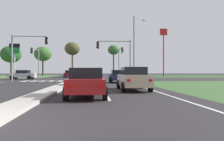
% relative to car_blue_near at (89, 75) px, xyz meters
% --- Properties ---
extents(ground_plane, '(200.00, 200.00, 0.00)m').
position_rel_car_blue_near_xyz_m(ground_plane, '(-1.97, -2.03, -0.75)').
color(ground_plane, '#282628').
extents(grass_verge_far_right, '(35.00, 35.00, 0.01)m').
position_rel_car_blue_near_xyz_m(grass_verge_far_right, '(23.53, 22.47, -0.75)').
color(grass_verge_far_right, '#2D4C28').
rests_on(grass_verge_far_right, ground).
extents(median_island_near, '(1.20, 22.00, 0.14)m').
position_rel_car_blue_near_xyz_m(median_island_near, '(-1.97, -21.03, -0.68)').
color(median_island_near, '#ADA89E').
rests_on(median_island_near, ground).
extents(median_island_far, '(1.20, 36.00, 0.14)m').
position_rel_car_blue_near_xyz_m(median_island_far, '(-1.97, 22.97, -0.68)').
color(median_island_far, gray).
rests_on(median_island_far, ground).
extents(lane_dash_near, '(0.14, 2.00, 0.01)m').
position_rel_car_blue_near_xyz_m(lane_dash_near, '(1.53, -26.50, -0.75)').
color(lane_dash_near, silver).
rests_on(lane_dash_near, ground).
extents(lane_dash_second, '(0.14, 2.00, 0.01)m').
position_rel_car_blue_near_xyz_m(lane_dash_second, '(1.53, -20.50, -0.75)').
color(lane_dash_second, silver).
rests_on(lane_dash_second, ground).
extents(lane_dash_third, '(0.14, 2.00, 0.01)m').
position_rel_car_blue_near_xyz_m(lane_dash_third, '(1.53, -14.50, -0.75)').
color(lane_dash_third, silver).
rests_on(lane_dash_third, ground).
extents(edge_line_right, '(0.14, 24.00, 0.01)m').
position_rel_car_blue_near_xyz_m(edge_line_right, '(4.88, -20.03, -0.75)').
color(edge_line_right, silver).
rests_on(edge_line_right, ground).
extents(stop_bar_near, '(6.40, 0.50, 0.01)m').
position_rel_car_blue_near_xyz_m(stop_bar_near, '(1.83, -9.03, -0.75)').
color(stop_bar_near, silver).
rests_on(stop_bar_near, ground).
extents(crosswalk_bar_near, '(0.70, 2.80, 0.01)m').
position_rel_car_blue_near_xyz_m(crosswalk_bar_near, '(-8.37, -7.23, -0.75)').
color(crosswalk_bar_near, silver).
rests_on(crosswalk_bar_near, ground).
extents(crosswalk_bar_second, '(0.70, 2.80, 0.01)m').
position_rel_car_blue_near_xyz_m(crosswalk_bar_second, '(-7.22, -7.23, -0.75)').
color(crosswalk_bar_second, silver).
rests_on(crosswalk_bar_second, ground).
extents(crosswalk_bar_third, '(0.70, 2.80, 0.01)m').
position_rel_car_blue_near_xyz_m(crosswalk_bar_third, '(-6.07, -7.23, -0.75)').
color(crosswalk_bar_third, silver).
rests_on(crosswalk_bar_third, ground).
extents(crosswalk_bar_fourth, '(0.70, 2.80, 0.01)m').
position_rel_car_blue_near_xyz_m(crosswalk_bar_fourth, '(-4.92, -7.23, -0.75)').
color(crosswalk_bar_fourth, silver).
rests_on(crosswalk_bar_fourth, ground).
extents(crosswalk_bar_fifth, '(0.70, 2.80, 0.01)m').
position_rel_car_blue_near_xyz_m(crosswalk_bar_fifth, '(-3.77, -7.23, -0.75)').
color(crosswalk_bar_fifth, silver).
rests_on(crosswalk_bar_fifth, ground).
extents(crosswalk_bar_sixth, '(0.70, 2.80, 0.01)m').
position_rel_car_blue_near_xyz_m(crosswalk_bar_sixth, '(-2.62, -7.23, -0.75)').
color(crosswalk_bar_sixth, silver).
rests_on(crosswalk_bar_sixth, ground).
extents(car_blue_near, '(4.29, 2.00, 1.46)m').
position_rel_car_blue_near_xyz_m(car_blue_near, '(0.00, 0.00, 0.00)').
color(car_blue_near, navy).
rests_on(car_blue_near, ground).
extents(car_navy_second, '(2.06, 4.33, 1.47)m').
position_rel_car_blue_near_xyz_m(car_navy_second, '(3.70, -11.62, 0.00)').
color(car_navy_second, '#161E47').
rests_on(car_navy_second, ground).
extents(car_silver_third, '(4.27, 2.09, 1.51)m').
position_rel_car_blue_near_xyz_m(car_silver_third, '(-10.93, -0.31, 0.02)').
color(car_silver_third, '#B7B7BC').
rests_on(car_silver_third, ground).
extents(car_red_fourth, '(1.98, 4.15, 1.48)m').
position_rel_car_blue_near_xyz_m(car_red_fourth, '(0.45, -25.88, 0.01)').
color(car_red_fourth, '#A31919').
rests_on(car_red_fourth, ground).
extents(car_beige_fifth, '(1.94, 4.44, 1.61)m').
position_rel_car_blue_near_xyz_m(car_beige_fifth, '(3.53, -22.23, 0.07)').
color(car_beige_fifth, '#BCAD8E').
rests_on(car_beige_fifth, ground).
extents(car_white_sixth, '(2.00, 4.32, 1.61)m').
position_rel_car_blue_near_xyz_m(car_white_sixth, '(0.39, -17.13, 0.07)').
color(car_white_sixth, silver).
rests_on(car_white_sixth, ground).
extents(car_maroon_seventh, '(2.01, 4.45, 1.53)m').
position_rel_car_blue_near_xyz_m(car_maroon_seventh, '(-4.29, 8.72, 0.03)').
color(car_maroon_seventh, maroon).
rests_on(car_maroon_seventh, ground).
extents(car_teal_eighth, '(1.98, 4.58, 1.60)m').
position_rel_car_blue_near_xyz_m(car_teal_eighth, '(-4.23, 16.87, 0.07)').
color(car_teal_eighth, '#19565B').
rests_on(car_teal_eighth, ground).
extents(traffic_signal_far_right, '(0.32, 5.40, 5.68)m').
position_rel_car_blue_near_xyz_m(traffic_signal_far_right, '(5.63, 2.61, 3.20)').
color(traffic_signal_far_right, gray).
rests_on(traffic_signal_far_right, ground).
extents(traffic_signal_near_right, '(4.64, 0.32, 5.54)m').
position_rel_car_blue_near_xyz_m(traffic_signal_near_right, '(3.96, -8.63, 3.07)').
color(traffic_signal_near_right, gray).
rests_on(traffic_signal_near_right, ground).
extents(traffic_signal_far_left, '(0.32, 4.88, 5.56)m').
position_rel_car_blue_near_xyz_m(traffic_signal_far_left, '(-9.57, 2.80, 3.10)').
color(traffic_signal_far_left, gray).
rests_on(traffic_signal_far_left, ground).
extents(traffic_signal_near_left, '(4.61, 0.32, 6.05)m').
position_rel_car_blue_near_xyz_m(traffic_signal_near_left, '(-7.98, -8.63, 3.39)').
color(traffic_signal_near_left, gray).
rests_on(traffic_signal_near_left, ground).
extents(street_lamp_second, '(2.11, 1.59, 8.92)m').
position_rel_car_blue_near_xyz_m(street_lamp_second, '(6.52, -7.44, 4.27)').
color(street_lamp_second, gray).
rests_on(street_lamp_second, ground).
extents(pedestrian_at_median, '(0.34, 0.34, 1.68)m').
position_rel_car_blue_near_xyz_m(pedestrian_at_median, '(-1.84, 11.83, 0.40)').
color(pedestrian_at_median, '#232833').
rests_on(pedestrian_at_median, median_island_far).
extents(fastfood_pole_sign, '(1.80, 0.40, 11.97)m').
position_rel_car_blue_near_xyz_m(fastfood_pole_sign, '(18.13, 15.64, 7.95)').
color(fastfood_pole_sign, red).
rests_on(fastfood_pole_sign, ground).
extents(fuel_price_totem, '(1.80, 0.24, 6.28)m').
position_rel_car_blue_near_xyz_m(fuel_price_totem, '(-13.34, 2.86, 3.84)').
color(fuel_price_totem, silver).
rests_on(fuel_price_totem, ground).
extents(treeline_near, '(5.39, 5.39, 8.22)m').
position_rel_car_blue_near_xyz_m(treeline_near, '(-21.61, 23.48, 5.17)').
color(treeline_near, '#423323').
rests_on(treeline_near, ground).
extents(treeline_second, '(5.04, 5.04, 8.61)m').
position_rel_car_blue_near_xyz_m(treeline_second, '(-14.26, 28.25, 5.68)').
color(treeline_second, '#423323').
rests_on(treeline_second, ground).
extents(treeline_third, '(4.32, 4.32, 9.61)m').
position_rel_car_blue_near_xyz_m(treeline_third, '(-5.31, 24.86, 6.95)').
color(treeline_third, '#423323').
rests_on(treeline_third, ground).
extents(treeline_fourth, '(3.34, 3.34, 9.03)m').
position_rel_car_blue_near_xyz_m(treeline_fourth, '(6.51, 25.81, 6.71)').
color(treeline_fourth, '#423323').
rests_on(treeline_fourth, ground).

